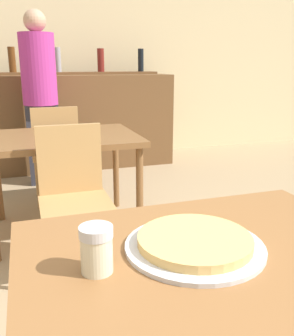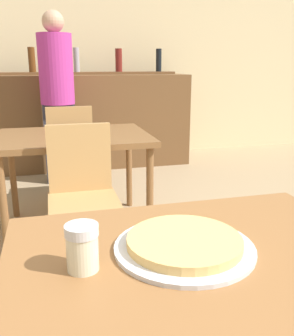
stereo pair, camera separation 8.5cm
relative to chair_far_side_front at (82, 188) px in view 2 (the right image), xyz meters
name	(u,v)px [view 2 (the right image)]	position (x,y,z in m)	size (l,w,h in m)	color
wall_back	(74,49)	(0.20, 2.91, 0.89)	(8.00, 0.05, 2.80)	beige
dining_table_near	(210,297)	(0.20, -1.39, 0.15)	(1.00, 0.86, 0.75)	brown
dining_table_far	(74,145)	(0.00, 0.58, 0.14)	(1.07, 0.82, 0.72)	brown
bar_counter	(80,122)	(0.20, 2.41, 0.04)	(2.60, 0.56, 1.09)	brown
bar_back_shelf	(77,69)	(0.19, 2.55, 0.65)	(2.39, 0.24, 0.31)	brown
chair_far_side_front	(82,188)	(0.00, 0.00, 0.00)	(0.40, 0.40, 0.87)	tan
chair_far_side_back	(70,147)	(0.00, 1.16, 0.00)	(0.40, 0.40, 0.87)	tan
pizza_tray	(184,244)	(0.16, -1.29, 0.25)	(0.37, 0.37, 0.04)	silver
cheese_shaker	(82,247)	(-0.10, -1.32, 0.30)	(0.08, 0.08, 0.11)	beige
person_standing	(57,93)	(-0.07, 1.83, 0.42)	(0.34, 0.34, 1.72)	#2D2D38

